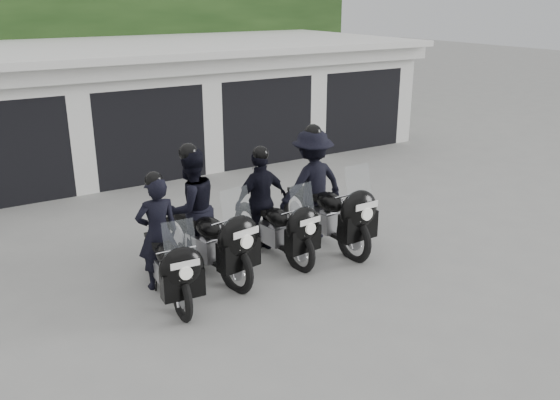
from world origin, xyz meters
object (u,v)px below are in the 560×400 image
police_bike_b (199,218)px  police_bike_d (319,192)px  police_bike_a (164,248)px  police_bike_c (268,208)px

police_bike_b → police_bike_d: bearing=-9.6°
police_bike_a → police_bike_b: (0.79, 0.52, 0.14)m
police_bike_c → police_bike_d: 1.04m
police_bike_b → police_bike_d: police_bike_d is taller
police_bike_a → police_bike_d: police_bike_d is taller
police_bike_a → police_bike_c: 2.10m
police_bike_b → police_bike_c: 1.25m
police_bike_b → police_bike_c: (1.25, -0.00, -0.08)m
police_bike_d → police_bike_c: bearing=177.2°
police_bike_a → police_bike_b: bearing=38.1°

